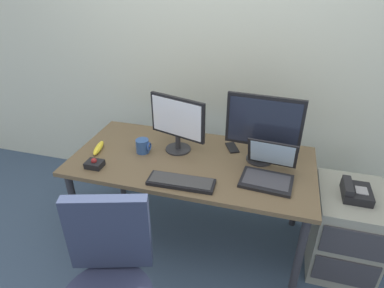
# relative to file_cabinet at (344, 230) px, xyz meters

# --- Properties ---
(ground_plane) EXTENTS (8.00, 8.00, 0.00)m
(ground_plane) POSITION_rel_file_cabinet_xyz_m (-1.06, -0.04, -0.30)
(ground_plane) COLOR #37495F
(back_wall) EXTENTS (6.00, 0.10, 2.80)m
(back_wall) POSITION_rel_file_cabinet_xyz_m (-1.06, 0.71, 1.10)
(back_wall) COLOR beige
(back_wall) RESTS_ON ground
(desk) EXTENTS (1.63, 0.79, 0.70)m
(desk) POSITION_rel_file_cabinet_xyz_m (-1.06, -0.04, 0.34)
(desk) COLOR brown
(desk) RESTS_ON ground
(file_cabinet) EXTENTS (0.42, 0.53, 0.59)m
(file_cabinet) POSITION_rel_file_cabinet_xyz_m (0.00, 0.00, 0.00)
(file_cabinet) COLOR gray
(file_cabinet) RESTS_ON ground
(desk_phone) EXTENTS (0.17, 0.20, 0.09)m
(desk_phone) POSITION_rel_file_cabinet_xyz_m (-0.01, -0.02, 0.33)
(desk_phone) COLOR black
(desk_phone) RESTS_ON file_cabinet
(monitor_main) EXTENTS (0.49, 0.18, 0.46)m
(monitor_main) POSITION_rel_file_cabinet_xyz_m (-0.62, 0.08, 0.67)
(monitor_main) COLOR #262628
(monitor_main) RESTS_ON desk
(monitor_side) EXTENTS (0.41, 0.18, 0.40)m
(monitor_side) POSITION_rel_file_cabinet_xyz_m (-1.19, 0.06, 0.63)
(monitor_side) COLOR #262628
(monitor_side) RESTS_ON desk
(keyboard) EXTENTS (0.41, 0.15, 0.03)m
(keyboard) POSITION_rel_file_cabinet_xyz_m (-1.05, -0.32, 0.42)
(keyboard) COLOR black
(keyboard) RESTS_ON desk
(laptop) EXTENTS (0.33, 0.33, 0.23)m
(laptop) POSITION_rel_file_cabinet_xyz_m (-0.55, -0.12, 0.46)
(laptop) COLOR black
(laptop) RESTS_ON desk
(trackball_mouse) EXTENTS (0.11, 0.09, 0.07)m
(trackball_mouse) POSITION_rel_file_cabinet_xyz_m (-1.65, -0.30, 0.43)
(trackball_mouse) COLOR black
(trackball_mouse) RESTS_ON desk
(coffee_mug) EXTENTS (0.10, 0.09, 0.10)m
(coffee_mug) POSITION_rel_file_cabinet_xyz_m (-1.42, -0.04, 0.45)
(coffee_mug) COLOR #2D4E85
(coffee_mug) RESTS_ON desk
(cell_phone) EXTENTS (0.12, 0.16, 0.01)m
(cell_phone) POSITION_rel_file_cabinet_xyz_m (-0.82, 0.18, 0.41)
(cell_phone) COLOR black
(cell_phone) RESTS_ON desk
(banana) EXTENTS (0.08, 0.19, 0.04)m
(banana) POSITION_rel_file_cabinet_xyz_m (-1.73, -0.10, 0.43)
(banana) COLOR yellow
(banana) RESTS_ON desk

